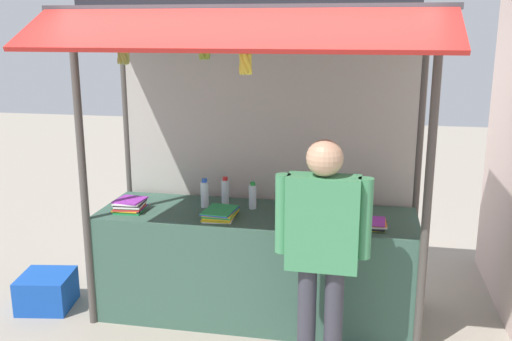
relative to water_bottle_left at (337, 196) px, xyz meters
The scene contains 15 objects.
ground_plane 1.20m from the water_bottle_left, 165.05° to the right, with size 20.00×20.00×0.00m, color #9E9384.
stall_counter 0.86m from the water_bottle_left, 165.05° to the right, with size 2.52×0.78×0.87m, color #385B4C.
stall_structure 0.94m from the water_bottle_left, behind, with size 2.72×1.59×2.80m.
water_bottle_left is the anchor object (origin of this frame).
water_bottle_far_right 1.07m from the water_bottle_left, behind, with size 0.07×0.07×0.24m.
water_bottle_right 0.68m from the water_bottle_left, behind, with size 0.06×0.06×0.22m.
water_bottle_mid_left 0.93m from the water_bottle_left, behind, with size 0.06×0.06×0.23m.
magazine_stack_far_left 0.94m from the water_bottle_left, 159.69° to the right, with size 0.26×0.32×0.07m.
magazine_stack_front_left 1.66m from the water_bottle_left, 169.57° to the right, with size 0.24×0.25×0.10m.
magazine_stack_back_left 0.43m from the water_bottle_left, 50.80° to the right, with size 0.26×0.26×0.05m.
banana_bunch_inner_left 1.60m from the water_bottle_left, 143.37° to the right, with size 0.10×0.10×0.23m.
banana_bunch_rightmost 1.96m from the water_bottle_left, 155.82° to the right, with size 0.09×0.10×0.27m.
banana_bunch_leftmost 1.40m from the water_bottle_left, 132.35° to the right, with size 0.11×0.11×0.32m.
vendor_person 0.93m from the water_bottle_left, 92.53° to the right, with size 0.62×0.23×1.63m.
plastic_crate 2.56m from the water_bottle_left, behind, with size 0.41×0.41×0.29m, color #194CB2.
Camera 1 is at (0.83, -4.27, 2.31)m, focal length 40.32 mm.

